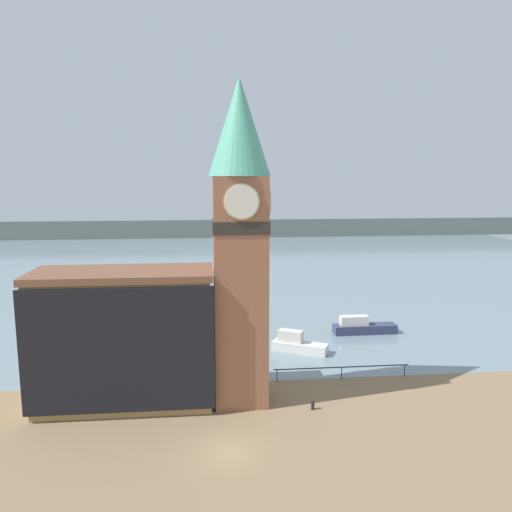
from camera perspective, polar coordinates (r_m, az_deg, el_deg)
name	(u,v)px	position (r m, az deg, el deg)	size (l,w,h in m)	color
ground_plane	(228,452)	(33.40, -3.18, -21.46)	(160.00, 160.00, 0.00)	#846B4C
water	(213,261)	(100.80, -4.93, -0.61)	(160.00, 120.00, 0.00)	gray
far_shoreline	(211,228)	(140.10, -5.17, 3.16)	(180.00, 3.00, 5.00)	slate
pier_railing	(342,368)	(43.70, 9.77, -12.53)	(11.63, 0.08, 1.09)	#232328
clock_tower	(240,235)	(36.40, -1.84, 2.36)	(4.46, 4.46, 23.87)	#935B42
pier_building	(125,338)	(38.70, -14.80, -9.05)	(13.25, 5.72, 10.19)	#A88451
boat_near	(297,344)	(49.64, 4.75, -10.01)	(5.49, 3.84, 2.05)	silver
boat_far	(362,327)	(56.12, 12.03, -7.92)	(6.89, 1.67, 1.98)	#333856
mooring_bollard_near	(313,404)	(38.45, 6.50, -16.49)	(0.27, 0.27, 0.73)	black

